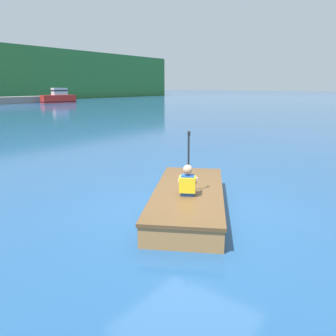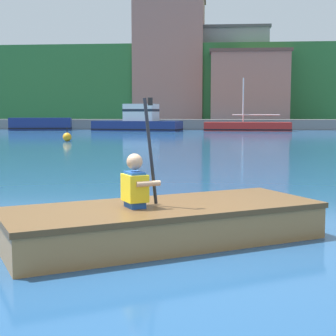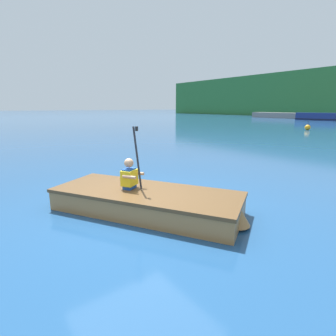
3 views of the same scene
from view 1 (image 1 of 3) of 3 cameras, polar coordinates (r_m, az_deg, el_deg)
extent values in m
plane|color=navy|center=(6.33, 3.78, -7.55)|extent=(300.00, 300.00, 0.00)
cube|color=red|center=(49.44, -18.55, 11.33)|extent=(4.82, 2.36, 1.08)
cube|color=black|center=(49.46, -18.52, 10.93)|extent=(4.86, 2.41, 0.10)
cube|color=#B2B2B7|center=(49.51, -18.40, 12.54)|extent=(2.15, 1.55, 0.97)
cube|color=#19232D|center=(49.50, -18.41, 12.68)|extent=(2.17, 1.57, 0.20)
cube|color=#A3703D|center=(6.37, 3.57, -5.49)|extent=(3.56, 2.80, 0.40)
cube|color=brown|center=(6.31, 3.60, -4.03)|extent=(3.61, 2.85, 0.06)
cube|color=brown|center=(6.32, 3.59, -4.11)|extent=(3.03, 2.36, 0.02)
cone|color=#A3703D|center=(7.91, 4.38, -1.42)|extent=(0.60, 0.60, 0.36)
cube|color=#A3703D|center=(6.08, 3.43, -4.95)|extent=(0.74, 1.11, 0.03)
cube|color=#1E4CA5|center=(5.93, 3.41, -3.02)|extent=(0.26, 0.29, 0.38)
cube|color=yellow|center=(5.92, 3.41, -2.84)|extent=(0.33, 0.36, 0.28)
sphere|color=tan|center=(5.85, 3.45, -0.26)|extent=(0.17, 0.17, 0.17)
cylinder|color=tan|center=(5.98, 4.91, -2.12)|extent=(0.25, 0.18, 0.06)
cylinder|color=tan|center=(6.00, 2.05, -2.03)|extent=(0.25, 0.18, 0.06)
cylinder|color=#232328|center=(6.00, 3.58, 1.09)|extent=(0.16, 0.11, 1.13)
cylinder|color=black|center=(5.90, 3.66, 6.05)|extent=(0.05, 0.05, 0.08)
camera|label=2|loc=(5.95, 57.55, -1.75)|focal=55.00mm
camera|label=3|loc=(8.91, 31.86, 9.11)|focal=28.00mm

